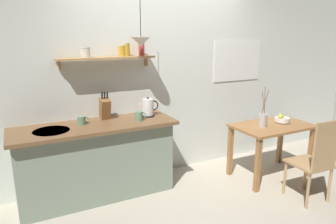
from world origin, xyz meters
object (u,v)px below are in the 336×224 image
(knife_block, at_px, (105,108))
(coffee_mug_spare, at_px, (139,116))
(coffee_mug_by_sink, at_px, (82,120))
(fruit_bowl, at_px, (282,119))
(dining_chair_near, at_px, (316,158))
(pendant_lamp, at_px, (141,41))
(twig_vase, at_px, (263,120))
(electric_kettle, at_px, (148,108))
(dining_table, at_px, (272,134))

(knife_block, xyz_separation_m, coffee_mug_spare, (0.34, -0.23, -0.08))
(coffee_mug_by_sink, bearing_deg, fruit_bowl, -11.82)
(dining_chair_near, bearing_deg, pendant_lamp, 142.99)
(coffee_mug_by_sink, bearing_deg, twig_vase, -14.15)
(dining_chair_near, bearing_deg, coffee_mug_spare, 145.22)
(knife_block, bearing_deg, electric_kettle, -10.77)
(coffee_mug_spare, bearing_deg, dining_table, -13.71)
(fruit_bowl, xyz_separation_m, twig_vase, (-0.36, -0.02, 0.04))
(dining_chair_near, bearing_deg, knife_block, 145.35)
(knife_block, bearing_deg, fruit_bowl, -15.54)
(pendant_lamp, bearing_deg, knife_block, 156.09)
(twig_vase, height_order, coffee_mug_by_sink, twig_vase)
(fruit_bowl, bearing_deg, twig_vase, -177.17)
(dining_table, distance_m, pendant_lamp, 2.10)
(knife_block, bearing_deg, dining_chair_near, -34.65)
(electric_kettle, relative_size, knife_block, 0.74)
(fruit_bowl, height_order, coffee_mug_spare, coffee_mug_spare)
(dining_table, xyz_separation_m, dining_chair_near, (-0.05, -0.73, -0.07))
(fruit_bowl, height_order, twig_vase, twig_vase)
(fruit_bowl, bearing_deg, dining_table, -172.40)
(knife_block, relative_size, pendant_lamp, 0.57)
(fruit_bowl, relative_size, pendant_lamp, 0.34)
(coffee_mug_by_sink, relative_size, coffee_mug_spare, 0.97)
(coffee_mug_by_sink, height_order, coffee_mug_spare, coffee_mug_spare)
(twig_vase, relative_size, pendant_lamp, 0.88)
(fruit_bowl, height_order, electric_kettle, electric_kettle)
(knife_block, bearing_deg, coffee_mug_by_sink, -162.75)
(dining_table, height_order, fruit_bowl, fruit_bowl)
(electric_kettle, height_order, knife_block, knife_block)
(coffee_mug_spare, relative_size, pendant_lamp, 0.23)
(dining_chair_near, height_order, knife_block, knife_block)
(coffee_mug_spare, bearing_deg, knife_block, 145.94)
(dining_table, distance_m, fruit_bowl, 0.26)
(twig_vase, bearing_deg, knife_block, 161.17)
(pendant_lamp, bearing_deg, dining_table, -15.90)
(dining_chair_near, relative_size, pendant_lamp, 1.68)
(dining_table, distance_m, coffee_mug_by_sink, 2.44)
(dining_table, xyz_separation_m, coffee_mug_spare, (-1.71, 0.42, 0.35))
(coffee_mug_spare, bearing_deg, electric_kettle, 37.72)
(electric_kettle, distance_m, pendant_lamp, 0.81)
(coffee_mug_by_sink, xyz_separation_m, pendant_lamp, (0.70, -0.09, 0.86))
(dining_table, distance_m, electric_kettle, 1.68)
(dining_table, distance_m, coffee_mug_spare, 1.80)
(fruit_bowl, bearing_deg, knife_block, 164.46)
(fruit_bowl, relative_size, twig_vase, 0.39)
(twig_vase, bearing_deg, pendant_lamp, 162.62)
(dining_table, height_order, knife_block, knife_block)
(fruit_bowl, height_order, pendant_lamp, pendant_lamp)
(coffee_mug_by_sink, distance_m, coffee_mug_spare, 0.65)
(electric_kettle, bearing_deg, coffee_mug_by_sink, 179.60)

